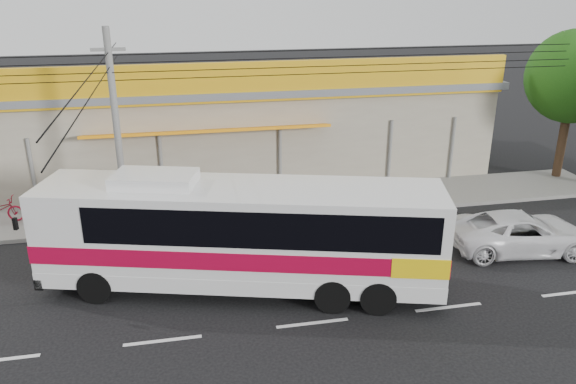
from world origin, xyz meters
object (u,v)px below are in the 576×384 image
at_px(coach_bus, 247,230).
at_px(white_car, 521,232).
at_px(utility_pole, 110,67).
at_px(motorbike_dark, 86,202).

xyz_separation_m(coach_bus, white_car, (9.50, 0.67, -1.26)).
height_order(white_car, utility_pole, utility_pole).
bearing_deg(utility_pole, motorbike_dark, 129.65).
relative_size(coach_bus, white_car, 2.48).
distance_m(white_car, utility_pole, 14.91).
xyz_separation_m(coach_bus, motorbike_dark, (-5.48, 6.67, -1.29)).
height_order(coach_bus, utility_pole, utility_pole).
height_order(coach_bus, white_car, coach_bus).
bearing_deg(coach_bus, white_car, 19.73).
bearing_deg(motorbike_dark, utility_pole, -122.67).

